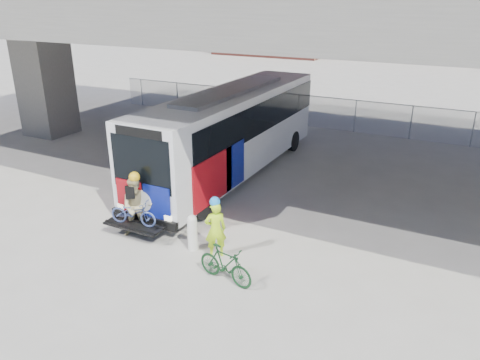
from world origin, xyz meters
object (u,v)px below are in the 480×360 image
Objects in this scene: bus at (232,126)px; cyclist_tan at (137,206)px; bollard at (192,231)px; cyclist_hivis at (215,228)px; bike_parked at (225,265)px.

cyclist_tan is at bearing -90.38° from bus.
bollard is 0.87m from cyclist_hivis.
cyclist_tan is (-2.88, -0.00, 0.10)m from cyclist_hivis.
cyclist_tan is 3.96m from bike_parked.
cyclist_hivis is 1.10× the size of bike_parked.
cyclist_tan reaches higher than bike_parked.
bus is at bearing 53.04° from cyclist_tan.
bus reaches higher than cyclist_tan.
bus is 8.43m from bike_parked.
bus reaches higher than cyclist_hivis.
bus reaches higher than bike_parked.
cyclist_tan is at bearing 84.37° from bike_parked.
cyclist_tan reaches higher than bollard.
cyclist_hivis is 2.88m from cyclist_tan.
bus is at bearing 107.73° from bollard.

